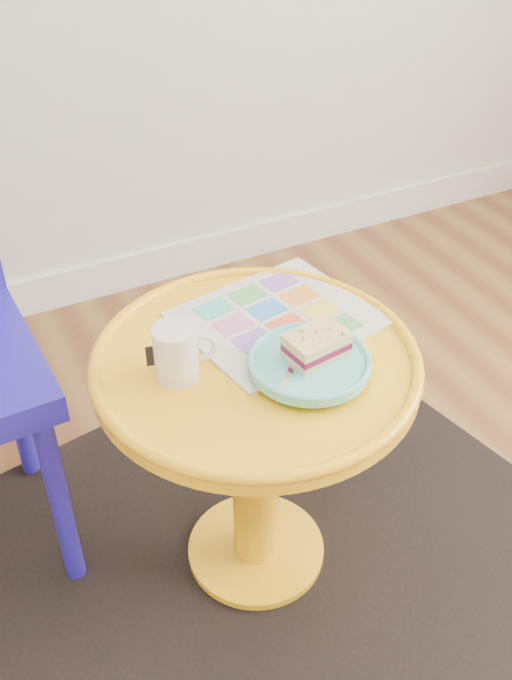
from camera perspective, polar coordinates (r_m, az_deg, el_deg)
name	(u,v)px	position (r m, az deg, el deg)	size (l,w,h in m)	color
rug	(256,552)	(1.70, 0.00, -15.67)	(1.30, 1.10, 0.01)	black
side_table	(256,422)	(1.41, 0.00, -6.22)	(0.57, 0.57, 0.54)	#FFB215
newspaper	(277,318)	(1.40, 1.59, 1.64)	(0.33, 0.28, 0.01)	silver
mug	(177,351)	(1.25, -5.94, -0.85)	(0.11, 0.07, 0.10)	white
plate	(309,364)	(1.27, 4.05, -1.79)	(0.21, 0.21, 0.02)	#5FCAC7
cake_slice	(317,345)	(1.26, 4.59, -0.37)	(0.11, 0.08, 0.04)	#D3BC8C
fork	(294,364)	(1.25, 2.90, -1.83)	(0.11, 0.11, 0.00)	silver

